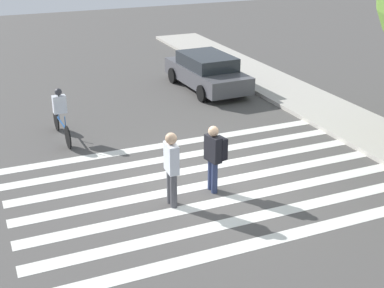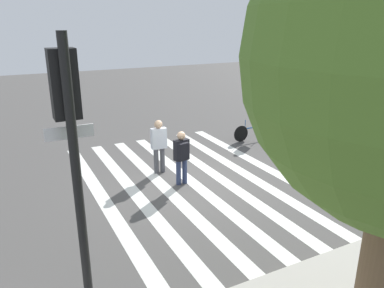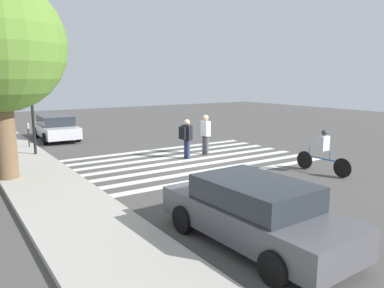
{
  "view_description": "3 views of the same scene",
  "coord_description": "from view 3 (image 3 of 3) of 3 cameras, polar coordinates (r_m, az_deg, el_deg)",
  "views": [
    {
      "loc": [
        11.22,
        -5.26,
        6.34
      ],
      "look_at": [
        -0.51,
        -0.23,
        0.98
      ],
      "focal_mm": 50.0,
      "sensor_mm": 36.0,
      "label": 1
    },
    {
      "loc": [
        5.1,
        9.96,
        5.02
      ],
      "look_at": [
        0.08,
        0.16,
        1.37
      ],
      "focal_mm": 35.0,
      "sensor_mm": 36.0,
      "label": 2
    },
    {
      "loc": [
        -13.33,
        8.85,
        3.53
      ],
      "look_at": [
        -0.75,
        0.44,
        0.86
      ],
      "focal_mm": 35.0,
      "sensor_mm": 36.0,
      "label": 3
    }
  ],
  "objects": [
    {
      "name": "car_parked_far_curb",
      "position": [
        8.18,
        9.45,
        -10.14
      ],
      "size": [
        4.54,
        2.08,
        1.42
      ],
      "rotation": [
        0.0,
        0.0,
        0.03
      ],
      "color": "#4C4C51",
      "rests_on": "ground_plane"
    },
    {
      "name": "pedestrian_adult_tall_backpack",
      "position": [
        17.4,
        2.07,
        1.8
      ],
      "size": [
        0.53,
        0.28,
        1.86
      ],
      "rotation": [
        0.0,
        0.0,
        -0.06
      ],
      "color": "#4C4C51",
      "rests_on": "ground_plane"
    },
    {
      "name": "traffic_light",
      "position": [
        18.09,
        -23.04,
        8.92
      ],
      "size": [
        0.6,
        0.5,
        4.91
      ],
      "color": "black",
      "rests_on": "ground_plane"
    },
    {
      "name": "car_parked_silver_sedan",
      "position": [
        23.06,
        -20.04,
        2.4
      ],
      "size": [
        4.56,
        2.06,
        1.41
      ],
      "rotation": [
        0.0,
        0.0,
        -0.03
      ],
      "color": "#B7B7BC",
      "rests_on": "ground_plane"
    },
    {
      "name": "parking_meter",
      "position": [
        20.28,
        -23.71,
        2.02
      ],
      "size": [
        0.15,
        0.15,
        1.36
      ],
      "color": "black",
      "rests_on": "ground_plane"
    },
    {
      "name": "cyclist_far_lane",
      "position": [
        14.82,
        19.38,
        -0.91
      ],
      "size": [
        2.35,
        0.41,
        1.65
      ],
      "rotation": [
        0.0,
        0.0,
        0.03
      ],
      "color": "black",
      "rests_on": "ground_plane"
    },
    {
      "name": "crosswalk_stripes",
      "position": [
        16.38,
        -0.18,
        -2.43
      ],
      "size": [
        6.22,
        10.0,
        0.01
      ],
      "color": "silver",
      "rests_on": "ground_plane"
    },
    {
      "name": "sidewalk_curb",
      "position": [
        14.02,
        -22.07,
        -5.04
      ],
      "size": [
        36.0,
        2.5,
        0.14
      ],
      "color": "#ADA89E",
      "rests_on": "ground_plane"
    },
    {
      "name": "ground_plane",
      "position": [
        16.39,
        -0.18,
        -2.44
      ],
      "size": [
        60.0,
        60.0,
        0.0
      ],
      "primitive_type": "plane",
      "color": "#4C4947"
    },
    {
      "name": "pedestrian_adult_yellow_jacket",
      "position": [
        16.49,
        -0.9,
        1.26
      ],
      "size": [
        0.52,
        0.46,
        1.75
      ],
      "rotation": [
        0.0,
        0.0,
        3.33
      ],
      "color": "navy",
      "rests_on": "ground_plane"
    }
  ]
}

